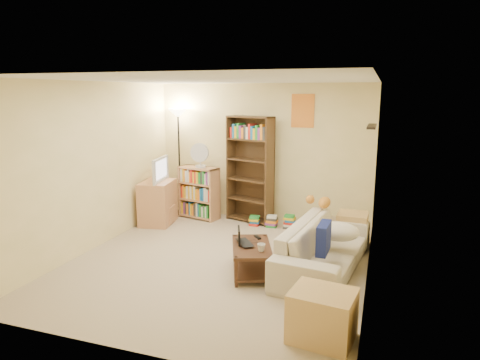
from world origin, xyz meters
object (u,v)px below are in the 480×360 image
(floor_lamp, at_px, (178,131))
(end_cabinet, at_px, (322,316))
(mug, at_px, (261,248))
(short_bookshelf, at_px, (199,193))
(coffee_table, at_px, (251,256))
(tall_bookshelf, at_px, (250,167))
(tv_stand, at_px, (158,202))
(laptop, at_px, (249,243))
(desk_fan, at_px, (200,155))
(side_table, at_px, (352,229))
(sofa, at_px, (324,247))
(television, at_px, (157,170))
(tabby_cat, at_px, (322,202))

(floor_lamp, bearing_deg, end_cabinet, -47.32)
(mug, distance_m, short_bookshelf, 2.95)
(coffee_table, bearing_deg, tall_bookshelf, 87.49)
(tall_bookshelf, bearing_deg, tv_stand, -139.88)
(tall_bookshelf, xyz_separation_m, floor_lamp, (-1.45, 0.07, 0.60))
(laptop, bearing_deg, desk_fan, 1.11)
(side_table, bearing_deg, tv_stand, 178.99)
(tv_stand, bearing_deg, laptop, -44.32)
(coffee_table, relative_size, mug, 7.89)
(laptop, bearing_deg, end_cabinet, -175.06)
(sofa, xyz_separation_m, television, (-3.14, 1.11, 0.68))
(coffee_table, relative_size, floor_lamp, 0.49)
(tv_stand, bearing_deg, tabby_cat, -14.59)
(side_table, height_order, end_cabinet, side_table)
(laptop, height_order, floor_lamp, floor_lamp)
(tv_stand, relative_size, floor_lamp, 0.38)
(end_cabinet, bearing_deg, television, 139.96)
(short_bookshelf, bearing_deg, mug, -37.12)
(coffee_table, relative_size, short_bookshelf, 1.02)
(sofa, distance_m, short_bookshelf, 3.06)
(laptop, height_order, short_bookshelf, short_bookshelf)
(sofa, bearing_deg, tall_bookshelf, 49.55)
(television, xyz_separation_m, side_table, (3.42, -0.06, -0.73))
(mug, xyz_separation_m, television, (-2.44, 1.74, 0.55))
(mug, bearing_deg, coffee_table, 137.76)
(short_bookshelf, bearing_deg, tv_stand, -122.86)
(coffee_table, bearing_deg, tabby_cat, 41.15)
(desk_fan, distance_m, end_cabinet, 4.40)
(tall_bookshelf, distance_m, floor_lamp, 1.57)
(television, distance_m, tall_bookshelf, 1.67)
(coffee_table, relative_size, desk_fan, 2.19)
(coffee_table, height_order, end_cabinet, end_cabinet)
(tabby_cat, xyz_separation_m, desk_fan, (-2.34, 0.76, 0.50))
(sofa, height_order, end_cabinet, sofa)
(desk_fan, height_order, side_table, desk_fan)
(tabby_cat, height_order, desk_fan, desk_fan)
(sofa, distance_m, end_cabinet, 1.72)
(laptop, distance_m, end_cabinet, 1.73)
(laptop, relative_size, tall_bookshelf, 0.23)
(tabby_cat, xyz_separation_m, mug, (-0.53, -1.47, -0.27))
(tabby_cat, relative_size, laptop, 1.14)
(coffee_table, xyz_separation_m, floor_lamp, (-2.17, 2.30, 1.38))
(laptop, relative_size, television, 0.58)
(mug, xyz_separation_m, floor_lamp, (-2.35, 2.46, 1.18))
(sofa, height_order, laptop, sofa)
(laptop, xyz_separation_m, television, (-2.20, 1.53, 0.59))
(tabby_cat, bearing_deg, laptop, -121.05)
(floor_lamp, bearing_deg, tall_bookshelf, -2.58)
(television, distance_m, desk_fan, 0.83)
(tabby_cat, height_order, laptop, tabby_cat)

